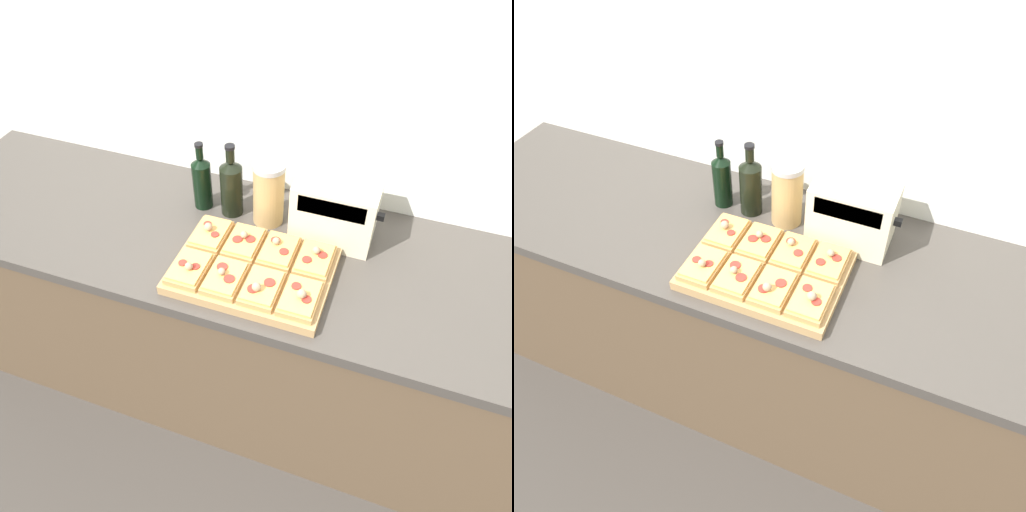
# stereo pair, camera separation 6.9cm
# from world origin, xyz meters

# --- Properties ---
(ground_plane) EXTENTS (12.00, 12.00, 0.00)m
(ground_plane) POSITION_xyz_m (0.00, 0.00, 0.00)
(ground_plane) COLOR #3D3833
(wall_back) EXTENTS (6.00, 0.06, 2.50)m
(wall_back) POSITION_xyz_m (0.00, 0.67, 1.25)
(wall_back) COLOR silver
(wall_back) RESTS_ON ground_plane
(kitchen_counter) EXTENTS (2.63, 0.67, 0.89)m
(kitchen_counter) POSITION_xyz_m (0.00, 0.32, 0.45)
(kitchen_counter) COLOR brown
(kitchen_counter) RESTS_ON ground_plane
(cutting_board) EXTENTS (0.48, 0.34, 0.03)m
(cutting_board) POSITION_xyz_m (-0.05, 0.20, 0.91)
(cutting_board) COLOR tan
(cutting_board) RESTS_ON kitchen_counter
(pizza_slice_back_left) EXTENTS (0.11, 0.15, 0.06)m
(pizza_slice_back_left) POSITION_xyz_m (-0.22, 0.28, 0.94)
(pizza_slice_back_left) COLOR tan
(pizza_slice_back_left) RESTS_ON cutting_board
(pizza_slice_back_midleft) EXTENTS (0.11, 0.15, 0.05)m
(pizza_slice_back_midleft) POSITION_xyz_m (-0.11, 0.28, 0.94)
(pizza_slice_back_midleft) COLOR tan
(pizza_slice_back_midleft) RESTS_ON cutting_board
(pizza_slice_back_midright) EXTENTS (0.11, 0.15, 0.05)m
(pizza_slice_back_midright) POSITION_xyz_m (0.01, 0.28, 0.94)
(pizza_slice_back_midright) COLOR tan
(pizza_slice_back_midright) RESTS_ON cutting_board
(pizza_slice_back_right) EXTENTS (0.11, 0.15, 0.05)m
(pizza_slice_back_right) POSITION_xyz_m (0.12, 0.28, 0.94)
(pizza_slice_back_right) COLOR tan
(pizza_slice_back_right) RESTS_ON cutting_board
(pizza_slice_front_left) EXTENTS (0.11, 0.15, 0.05)m
(pizza_slice_front_left) POSITION_xyz_m (-0.22, 0.11, 0.94)
(pizza_slice_front_left) COLOR tan
(pizza_slice_front_left) RESTS_ON cutting_board
(pizza_slice_front_midleft) EXTENTS (0.11, 0.15, 0.05)m
(pizza_slice_front_midleft) POSITION_xyz_m (-0.11, 0.11, 0.94)
(pizza_slice_front_midleft) COLOR tan
(pizza_slice_front_midleft) RESTS_ON cutting_board
(pizza_slice_front_midright) EXTENTS (0.11, 0.15, 0.06)m
(pizza_slice_front_midright) POSITION_xyz_m (0.01, 0.11, 0.94)
(pizza_slice_front_midright) COLOR tan
(pizza_slice_front_midright) RESTS_ON cutting_board
(pizza_slice_front_right) EXTENTS (0.11, 0.15, 0.06)m
(pizza_slice_front_right) POSITION_xyz_m (0.12, 0.11, 0.94)
(pizza_slice_front_right) COLOR tan
(pizza_slice_front_right) RESTS_ON cutting_board
(olive_oil_bottle) EXTENTS (0.07, 0.07, 0.25)m
(olive_oil_bottle) POSITION_xyz_m (-0.33, 0.46, 1.00)
(olive_oil_bottle) COLOR black
(olive_oil_bottle) RESTS_ON kitchen_counter
(wine_bottle) EXTENTS (0.08, 0.08, 0.27)m
(wine_bottle) POSITION_xyz_m (-0.22, 0.46, 1.00)
(wine_bottle) COLOR black
(wine_bottle) RESTS_ON kitchen_counter
(grain_jar_tall) EXTENTS (0.11, 0.11, 0.23)m
(grain_jar_tall) POSITION_xyz_m (-0.09, 0.46, 1.01)
(grain_jar_tall) COLOR tan
(grain_jar_tall) RESTS_ON kitchen_counter
(toaster_oven) EXTENTS (0.29, 0.17, 0.22)m
(toaster_oven) POSITION_xyz_m (0.14, 0.46, 1.00)
(toaster_oven) COLOR beige
(toaster_oven) RESTS_ON kitchen_counter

